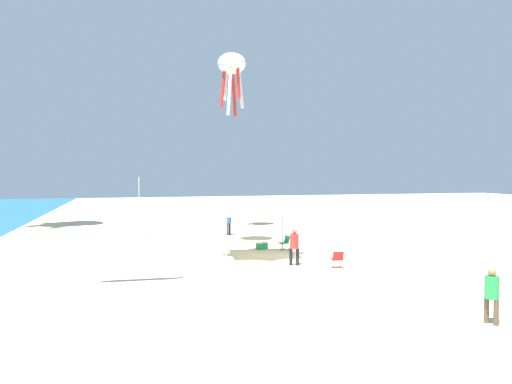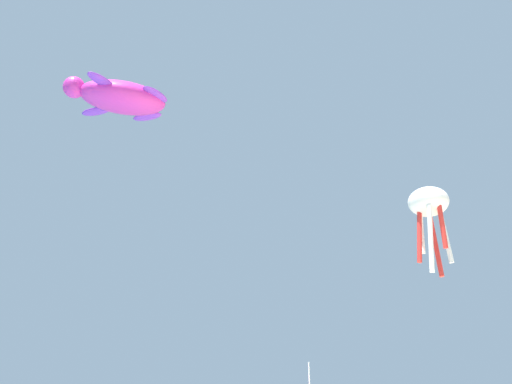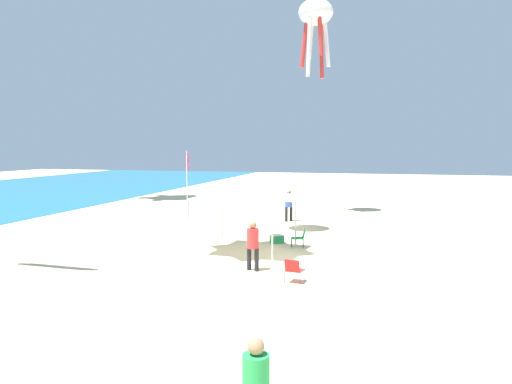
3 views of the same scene
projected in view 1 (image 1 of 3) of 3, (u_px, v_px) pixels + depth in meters
name	position (u px, v px, depth m)	size (l,w,h in m)	color
ground	(311.00, 258.00, 25.43)	(120.00, 120.00, 0.10)	beige
canopy_tent	(256.00, 208.00, 25.63)	(3.61, 3.87, 2.88)	#B7B7BC
beach_umbrella	(252.00, 212.00, 31.94)	(2.26, 2.24, 2.10)	silver
folding_chair_left_of_tent	(284.00, 242.00, 27.78)	(0.65, 0.73, 0.82)	black
folding_chair_facing_ocean	(337.00, 258.00, 22.53)	(0.69, 0.61, 0.82)	black
cooler_box	(262.00, 246.00, 28.09)	(0.67, 0.74, 0.40)	#1E8C4C
banner_flag	(139.00, 202.00, 31.85)	(0.36, 0.06, 4.13)	silver
person_far_stroller	(294.00, 244.00, 23.23)	(0.43, 0.46, 1.79)	black
person_near_umbrella	(492.00, 291.00, 14.33)	(0.44, 0.40, 1.69)	brown
person_kite_handler	(228.00, 220.00, 34.11)	(0.45, 0.45, 1.88)	black
kite_octopus_white	(232.00, 67.00, 37.12)	(2.17, 2.17, 4.81)	white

